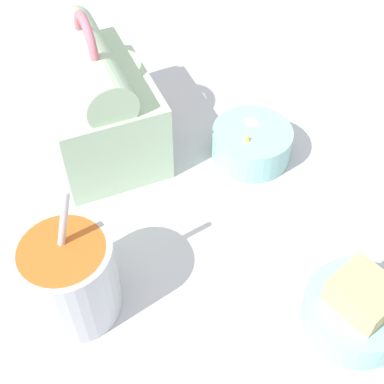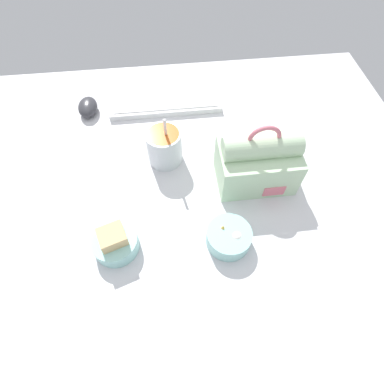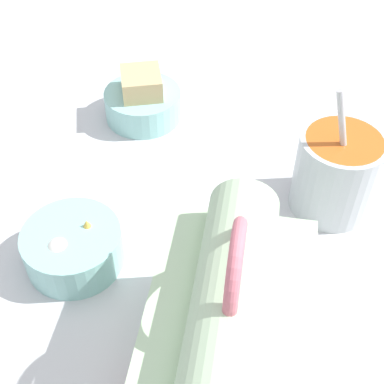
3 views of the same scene
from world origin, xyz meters
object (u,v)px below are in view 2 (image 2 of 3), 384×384
Objects in this scene: soup_cup at (164,146)px; bento_bowl_sandwich at (115,242)px; keyboard at (165,101)px; computer_mouse at (88,107)px; bento_bowl_snacks at (229,237)px; lunch_bag at (258,162)px.

soup_cup is 1.57× the size of bento_bowl_sandwich.
bento_bowl_sandwich is at bearing -106.48° from keyboard.
computer_mouse reaches higher than keyboard.
bento_bowl_sandwich is at bearing -78.18° from computer_mouse.
lunch_bag is at bearing 59.85° from bento_bowl_snacks.
lunch_bag is 20.04cm from bento_bowl_snacks.
soup_cup is 1.87× the size of computer_mouse.
bento_bowl_snacks is (-9.80, -16.88, -4.57)cm from lunch_bag.
soup_cup reaches higher than computer_mouse.
soup_cup reaches higher than bento_bowl_snacks.
lunch_bag is 54.57cm from computer_mouse.
bento_bowl_snacks is (11.26, -48.85, 1.26)cm from keyboard.
lunch_bag is 1.19× the size of soup_cup.
bento_bowl_snacks is (12.61, -26.25, -2.75)cm from soup_cup.
keyboard is 3.36× the size of bento_bowl_sandwich.
keyboard is 22.99cm from soup_cup.
keyboard is at bearing 2.83° from computer_mouse.
lunch_bag reaches higher than bento_bowl_sandwich.
bento_bowl_sandwich is at bearing -117.05° from soup_cup.
keyboard is at bearing 86.58° from soup_cup.
computer_mouse is (-34.98, 47.68, -0.34)cm from bento_bowl_snacks.
bento_bowl_sandwich reaches higher than bento_bowl_snacks.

